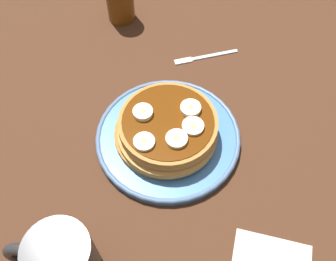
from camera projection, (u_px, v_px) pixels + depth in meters
ground_plane at (168, 144)px, 67.05cm from camera, size 140.00×140.00×3.00cm
plate at (168, 137)px, 65.12cm from camera, size 24.50×24.50×1.51cm
pancake_stack at (167, 129)px, 62.82cm from camera, size 17.27×16.92×4.48cm
banana_slice_0 at (191, 108)px, 61.88cm from camera, size 3.36×3.36×1.05cm
banana_slice_1 at (143, 112)px, 61.44cm from camera, size 3.24×3.24×1.07cm
banana_slice_2 at (193, 126)px, 60.12cm from camera, size 3.50×3.50×0.80cm
banana_slice_3 at (177, 139)px, 58.79cm from camera, size 3.43×3.43×0.88cm
banana_slice_4 at (144, 142)px, 58.55cm from camera, size 3.35×3.35×0.81cm
coffee_mug at (61, 260)px, 49.66cm from camera, size 12.39×8.61×9.98cm
fork at (202, 57)px, 76.10cm from camera, size 12.41×5.82×0.50cm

